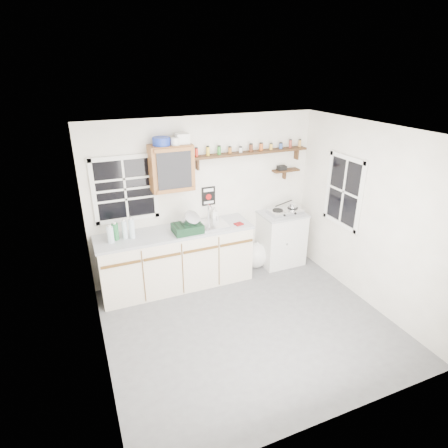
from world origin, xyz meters
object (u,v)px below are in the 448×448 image
object	(u,v)px
upper_cabinet	(172,168)
dish_rack	(188,225)
right_cabinet	(281,238)
main_cabinet	(177,258)
hotplate	(285,211)
spice_shelf	(250,152)

from	to	relation	value
upper_cabinet	dish_rack	xyz separation A→B (m)	(0.14, -0.26, -0.80)
right_cabinet	dish_rack	size ratio (longest dim) A/B	2.14
main_cabinet	hotplate	size ratio (longest dim) A/B	4.07
main_cabinet	upper_cabinet	size ratio (longest dim) A/B	3.55
spice_shelf	hotplate	bearing A→B (deg)	-20.31
main_cabinet	hotplate	bearing A→B (deg)	0.17
upper_cabinet	right_cabinet	bearing A→B (deg)	-3.76
right_cabinet	dish_rack	xyz separation A→B (m)	(-1.66, -0.14, 0.56)
main_cabinet	dish_rack	xyz separation A→B (m)	(0.17, -0.11, 0.56)
dish_rack	spice_shelf	bearing A→B (deg)	14.56
spice_shelf	hotplate	xyz separation A→B (m)	(0.56, -0.21, -0.98)
main_cabinet	upper_cabinet	world-z (taller)	upper_cabinet
dish_rack	hotplate	world-z (taller)	dish_rack
right_cabinet	hotplate	xyz separation A→B (m)	(0.03, -0.02, 0.49)
hotplate	upper_cabinet	bearing A→B (deg)	175.42
main_cabinet	upper_cabinet	bearing A→B (deg)	76.32
main_cabinet	right_cabinet	size ratio (longest dim) A/B	2.54
upper_cabinet	hotplate	bearing A→B (deg)	-4.32
dish_rack	right_cabinet	bearing A→B (deg)	3.28
main_cabinet	upper_cabinet	distance (m)	1.37
right_cabinet	upper_cabinet	distance (m)	2.26
main_cabinet	spice_shelf	world-z (taller)	spice_shelf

